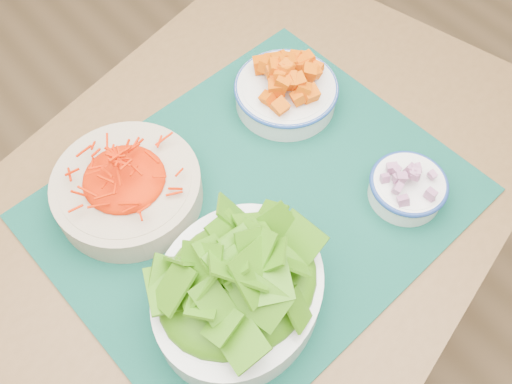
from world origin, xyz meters
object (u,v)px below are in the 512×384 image
table (239,238)px  squash_bowl (286,86)px  carrot_bowl (126,185)px  lettuce_bowl (238,285)px  placemat (256,203)px  onion_bowl (408,185)px

table → squash_bowl: 0.27m
carrot_bowl → lettuce_bowl: 0.24m
carrot_bowl → lettuce_bowl: (0.02, -0.24, 0.02)m
placemat → carrot_bowl: 0.20m
placemat → onion_bowl: (0.19, -0.14, 0.03)m
table → placemat: (0.02, -0.02, 0.11)m
table → onion_bowl: (0.21, -0.16, 0.15)m
carrot_bowl → squash_bowl: 0.32m
table → lettuce_bowl: size_ratio=3.74×
placemat → lettuce_bowl: 0.17m
carrot_bowl → placemat: bearing=-42.0°
table → carrot_bowl: bearing=123.3°
table → placemat: bearing=-47.6°
squash_bowl → lettuce_bowl: lettuce_bowl is taller
placemat → lettuce_bowl: (-0.12, -0.11, 0.06)m
lettuce_bowl → onion_bowl: size_ratio=2.52×
placemat → squash_bowl: 0.21m
table → lettuce_bowl: 0.23m
placemat → squash_bowl: (0.17, 0.12, 0.04)m
placemat → carrot_bowl: (-0.15, 0.13, 0.04)m
onion_bowl → lettuce_bowl: bearing=174.3°
table → squash_bowl: squash_bowl is taller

